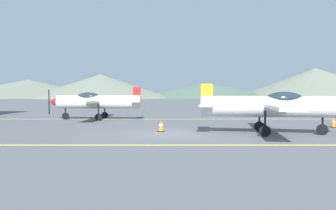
% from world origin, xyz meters
% --- Properties ---
extents(ground_plane, '(400.00, 400.00, 0.00)m').
position_xyz_m(ground_plane, '(0.00, 0.00, 0.00)').
color(ground_plane, '#54565B').
extents(apron_line_near, '(80.00, 0.16, 0.01)m').
position_xyz_m(apron_line_near, '(0.00, -3.33, 0.01)').
color(apron_line_near, yellow).
rests_on(apron_line_near, ground_plane).
extents(apron_line_far, '(80.00, 0.16, 0.01)m').
position_xyz_m(apron_line_far, '(0.00, 8.90, 0.01)').
color(apron_line_far, yellow).
rests_on(apron_line_far, ground_plane).
extents(airplane_near, '(7.19, 8.24, 2.46)m').
position_xyz_m(airplane_near, '(5.06, -0.03, 1.39)').
color(airplane_near, silver).
rests_on(airplane_near, ground_plane).
extents(airplane_mid, '(7.11, 8.20, 2.46)m').
position_xyz_m(airplane_mid, '(-5.53, 8.58, 1.39)').
color(airplane_mid, silver).
rests_on(airplane_mid, ground_plane).
extents(car_sedan, '(4.32, 2.05, 1.62)m').
position_xyz_m(car_sedan, '(9.95, 16.36, 0.84)').
color(car_sedan, black).
rests_on(car_sedan, ground_plane).
extents(traffic_cone_front, '(0.36, 0.36, 0.59)m').
position_xyz_m(traffic_cone_front, '(9.67, 2.97, 0.29)').
color(traffic_cone_front, black).
rests_on(traffic_cone_front, ground_plane).
extents(traffic_cone_side, '(0.36, 0.36, 0.59)m').
position_xyz_m(traffic_cone_side, '(-0.38, 1.00, 0.29)').
color(traffic_cone_side, black).
rests_on(traffic_cone_side, ground_plane).
extents(hill_left, '(73.80, 73.80, 8.63)m').
position_xyz_m(hill_left, '(-66.11, 133.66, 4.31)').
color(hill_left, slate).
rests_on(hill_left, ground_plane).
extents(hill_centerleft, '(61.03, 61.03, 10.22)m').
position_xyz_m(hill_centerleft, '(-28.92, 119.69, 5.11)').
color(hill_centerleft, slate).
rests_on(hill_centerleft, ground_plane).
extents(hill_centerright, '(75.05, 75.05, 6.92)m').
position_xyz_m(hill_centerright, '(18.77, 140.10, 3.46)').
color(hill_centerright, '#4C6651').
rests_on(hill_centerright, ground_plane).
extents(hill_right, '(73.65, 73.65, 13.86)m').
position_xyz_m(hill_right, '(68.71, 131.43, 6.93)').
color(hill_right, slate).
rests_on(hill_right, ground_plane).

